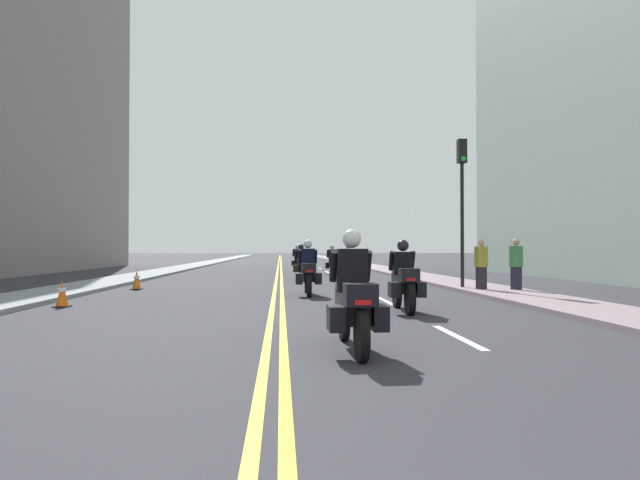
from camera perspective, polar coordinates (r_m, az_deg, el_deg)
The scene contains 20 objects.
ground_plane at distance 48.41m, azimuth -4.26°, elevation -2.58°, with size 264.00×264.00×0.00m, color #313137.
sidewalk_left at distance 48.90m, azimuth -12.30°, elevation -2.48°, with size 2.16×144.00×0.12m, color gray.
sidewalk_right at distance 48.88m, azimuth 3.77°, elevation -2.50°, with size 2.16×144.00×0.12m, color gray.
centreline_yellow_inner at distance 48.41m, azimuth -4.41°, elevation -2.58°, with size 0.12×132.00×0.01m, color yellow.
centreline_yellow_outer at distance 48.41m, azimuth -4.12°, elevation -2.58°, with size 0.12×132.00×0.01m, color yellow.
lane_dashes_white at distance 29.56m, azimuth 1.27°, elevation -3.63°, with size 0.14×56.40×0.01m.
building_left_1 at distance 41.45m, azimuth -29.44°, elevation 15.53°, with size 8.38×21.98×26.12m.
building_right_1 at distance 32.48m, azimuth 27.35°, elevation 19.63°, with size 6.53×16.76×25.50m.
motorcycle_0 at distance 7.37m, azimuth 3.51°, elevation -6.53°, with size 0.77×2.23×1.67m.
motorcycle_1 at distance 12.12m, azimuth 8.84°, elevation -4.42°, with size 0.77×2.18×1.60m.
motorcycle_2 at distance 16.25m, azimuth -1.27°, elevation -3.49°, with size 0.76×2.30×1.67m.
motorcycle_3 at distance 20.66m, azimuth 3.08°, elevation -2.92°, with size 0.78×2.24×1.67m.
motorcycle_4 at distance 25.34m, azimuth -2.00°, elevation -2.62°, with size 0.76×2.07×1.62m.
motorcycle_5 at distance 29.53m, azimuth 1.29°, elevation -2.36°, with size 0.78×2.21×1.64m.
motorcycle_6 at distance 33.93m, azimuth -2.41°, elevation -2.17°, with size 0.77×2.30×1.67m.
traffic_cone_0 at distance 19.59m, azimuth -18.76°, elevation -4.00°, with size 0.37×0.37×0.66m.
traffic_cone_2 at distance 14.40m, azimuth -25.53°, elevation -5.12°, with size 0.35×0.35×0.65m.
traffic_light_near at distance 18.81m, azimuth 14.75°, elevation 5.42°, with size 0.28×0.38×5.07m.
pedestrian_0 at distance 18.04m, azimuth 19.97°, elevation -2.51°, with size 0.35×0.42×1.71m.
pedestrian_1 at distance 17.82m, azimuth 16.64°, elevation -2.57°, with size 0.41×0.31×1.70m.
Camera 1 is at (0.08, -0.39, 1.39)m, focal length 30.35 mm.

